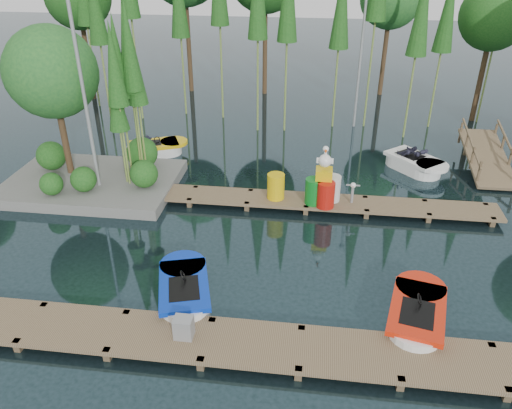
# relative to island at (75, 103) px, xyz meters

# --- Properties ---
(ground_plane) EXTENTS (90.00, 90.00, 0.00)m
(ground_plane) POSITION_rel_island_xyz_m (6.30, -3.29, -3.18)
(ground_plane) COLOR #1D3036
(near_dock) EXTENTS (18.00, 1.50, 0.50)m
(near_dock) POSITION_rel_island_xyz_m (6.30, -7.79, -2.95)
(near_dock) COLOR brown
(near_dock) RESTS_ON ground
(far_dock) EXTENTS (15.00, 1.20, 0.50)m
(far_dock) POSITION_rel_island_xyz_m (7.30, -0.79, -2.95)
(far_dock) COLOR brown
(far_dock) RESTS_ON ground
(island) EXTENTS (6.20, 4.20, 6.75)m
(island) POSITION_rel_island_xyz_m (0.00, 0.00, 0.00)
(island) COLOR slate
(island) RESTS_ON ground
(lamp_island) EXTENTS (0.30, 0.30, 7.25)m
(lamp_island) POSITION_rel_island_xyz_m (0.80, -0.79, 1.08)
(lamp_island) COLOR gray
(lamp_island) RESTS_ON ground
(lamp_rear) EXTENTS (0.30, 0.30, 7.25)m
(lamp_rear) POSITION_rel_island_xyz_m (10.30, 7.71, 1.08)
(lamp_rear) COLOR gray
(lamp_rear) RESTS_ON ground
(ramp) EXTENTS (1.50, 3.94, 1.49)m
(ramp) POSITION_rel_island_xyz_m (15.30, 3.21, -2.60)
(ramp) COLOR brown
(ramp) RESTS_ON ground
(boat_blue) EXTENTS (1.97, 3.00, 0.93)m
(boat_blue) POSITION_rel_island_xyz_m (5.36, -6.18, -2.92)
(boat_blue) COLOR white
(boat_blue) RESTS_ON ground
(boat_red) EXTENTS (1.85, 3.00, 0.94)m
(boat_red) POSITION_rel_island_xyz_m (11.20, -6.37, -2.91)
(boat_red) COLOR white
(boat_red) RESTS_ON ground
(boat_yellow_far) EXTENTS (2.84, 2.12, 1.30)m
(boat_yellow_far) POSITION_rel_island_xyz_m (1.70, 3.04, -2.91)
(boat_yellow_far) COLOR white
(boat_yellow_far) RESTS_ON ground
(boat_white_far) EXTENTS (2.73, 2.88, 1.30)m
(boat_white_far) POSITION_rel_island_xyz_m (12.47, 2.85, -2.89)
(boat_white_far) COLOR white
(boat_white_far) RESTS_ON ground
(utility_cabinet) EXTENTS (0.43, 0.36, 0.52)m
(utility_cabinet) POSITION_rel_island_xyz_m (5.78, -7.79, -2.62)
(utility_cabinet) COLOR gray
(utility_cabinet) RESTS_ON near_dock
(yellow_barrel) EXTENTS (0.60, 0.60, 0.90)m
(yellow_barrel) POSITION_rel_island_xyz_m (7.23, -0.79, -2.43)
(yellow_barrel) COLOR #E0B60B
(yellow_barrel) RESTS_ON far_dock
(drum_cluster) EXTENTS (1.20, 1.10, 2.07)m
(drum_cluster) POSITION_rel_island_xyz_m (8.87, -0.95, -2.28)
(drum_cluster) COLOR #0C6F1C
(drum_cluster) RESTS_ON far_dock
(seagull_post) EXTENTS (0.47, 0.25, 0.75)m
(seagull_post) POSITION_rel_island_xyz_m (9.85, -0.79, -2.38)
(seagull_post) COLOR gray
(seagull_post) RESTS_ON far_dock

